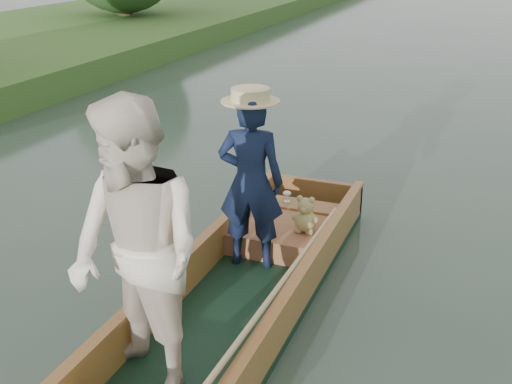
% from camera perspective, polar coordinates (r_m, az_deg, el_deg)
% --- Properties ---
extents(ground, '(120.00, 120.00, 0.00)m').
position_cam_1_polar(ground, '(5.46, -2.32, -11.53)').
color(ground, '#283D30').
rests_on(ground, ground).
extents(punt, '(1.35, 5.13, 2.14)m').
position_cam_1_polar(punt, '(4.83, -5.36, -5.68)').
color(punt, black).
rests_on(punt, ground).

